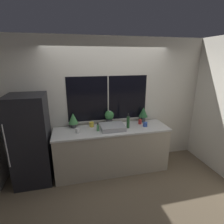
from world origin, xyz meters
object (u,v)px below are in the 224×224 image
mug_red (140,122)px  soap_bottle (98,128)px  sink (112,127)px  refrigerator (31,140)px  bottle_tall (128,122)px  mug_white (78,131)px  potted_plant_right (143,113)px  potted_plant_center (109,117)px  mug_yellow (92,124)px  mug_blue (145,124)px  potted_plant_left (73,119)px

mug_red → soap_bottle: bearing=-169.9°
sink → refrigerator: bearing=178.5°
refrigerator → bottle_tall: (1.85, -0.05, 0.22)m
mug_white → refrigerator: bearing=175.2°
potted_plant_right → mug_white: potted_plant_right is taller
potted_plant_center → mug_yellow: bearing=-174.3°
sink → mug_yellow: sink is taller
bottle_tall → mug_red: bearing=26.1°
potted_plant_center → soap_bottle: (-0.28, -0.28, -0.11)m
bottle_tall → mug_yellow: bearing=161.8°
potted_plant_right → bottle_tall: potted_plant_right is taller
mug_red → mug_yellow: size_ratio=0.98×
sink → mug_red: sink is taller
mug_blue → mug_yellow: bearing=167.6°
mug_red → potted_plant_center: bearing=170.2°
mug_blue → mug_yellow: size_ratio=0.92×
bottle_tall → mug_yellow: (-0.71, 0.23, -0.08)m
potted_plant_center → mug_white: potted_plant_center is taller
potted_plant_right → mug_red: potted_plant_right is taller
mug_red → mug_blue: 0.17m
bottle_tall → mug_red: 0.37m
potted_plant_left → mug_red: 1.40m
sink → bottle_tall: (0.32, -0.01, 0.08)m
mug_red → mug_blue: size_ratio=1.06×
sink → potted_plant_left: bearing=161.0°
refrigerator → potted_plant_center: bearing=8.1°
potted_plant_center → mug_white: (-0.67, -0.29, -0.13)m
potted_plant_left → mug_white: bearing=-76.5°
potted_plant_left → mug_blue: (1.44, -0.27, -0.14)m
bottle_tall → sink: bearing=177.7°
soap_bottle → mug_white: (-0.39, -0.01, -0.02)m
potted_plant_right → bottle_tall: bearing=-148.3°
potted_plant_center → mug_yellow: size_ratio=3.12×
potted_plant_left → mug_blue: 1.47m
soap_bottle → potted_plant_left: bearing=148.4°
potted_plant_center → bottle_tall: bottle_tall is taller
potted_plant_center → sink: bearing=-88.3°
potted_plant_center → potted_plant_right: 0.77m
mug_white → mug_red: 1.33m
potted_plant_left → mug_red: (1.39, -0.11, -0.13)m
sink → potted_plant_left: sink is taller
soap_bottle → mug_yellow: soap_bottle is taller
sink → potted_plant_left: (-0.75, 0.26, 0.14)m
potted_plant_left → mug_blue: bearing=-10.8°
mug_red → mug_yellow: bearing=175.8°
soap_bottle → mug_white: 0.39m
mug_blue → mug_yellow: mug_yellow is taller
mug_yellow → potted_plant_center: bearing=5.7°
mug_white → mug_blue: bearing=0.6°
potted_plant_center → mug_red: potted_plant_center is taller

